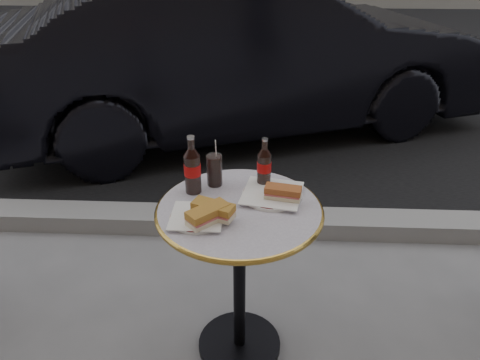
{
  "coord_description": "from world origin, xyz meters",
  "views": [
    {
      "loc": [
        0.07,
        -1.45,
        1.66
      ],
      "look_at": [
        0.0,
        0.05,
        0.82
      ],
      "focal_mm": 35.0,
      "sensor_mm": 36.0,
      "label": 1
    }
  ],
  "objects_px": {
    "cola_bottle_right": "(264,162)",
    "cola_glass": "(214,170)",
    "bistro_table": "(239,283)",
    "plate_right": "(272,195)",
    "parked_car": "(244,53)",
    "cola_bottle_left": "(192,165)",
    "plate_left": "(197,218)"
  },
  "relations": [
    {
      "from": "plate_right",
      "to": "bistro_table",
      "type": "bearing_deg",
      "value": -144.78
    },
    {
      "from": "cola_bottle_right",
      "to": "parked_car",
      "type": "bearing_deg",
      "value": 94.19
    },
    {
      "from": "plate_right",
      "to": "cola_bottle_right",
      "type": "distance_m",
      "value": 0.13
    },
    {
      "from": "cola_glass",
      "to": "parked_car",
      "type": "relative_size",
      "value": 0.03
    },
    {
      "from": "plate_right",
      "to": "cola_bottle_left",
      "type": "xyz_separation_m",
      "value": [
        -0.3,
        0.02,
        0.11
      ]
    },
    {
      "from": "bistro_table",
      "to": "cola_glass",
      "type": "height_order",
      "value": "cola_glass"
    },
    {
      "from": "cola_bottle_left",
      "to": "cola_glass",
      "type": "relative_size",
      "value": 1.82
    },
    {
      "from": "plate_right",
      "to": "plate_left",
      "type": "bearing_deg",
      "value": -147.66
    },
    {
      "from": "plate_right",
      "to": "cola_bottle_left",
      "type": "distance_m",
      "value": 0.32
    },
    {
      "from": "plate_left",
      "to": "plate_right",
      "type": "xyz_separation_m",
      "value": [
        0.27,
        0.17,
        0.0
      ]
    },
    {
      "from": "plate_left",
      "to": "cola_bottle_right",
      "type": "relative_size",
      "value": 0.95
    },
    {
      "from": "plate_left",
      "to": "cola_bottle_left",
      "type": "relative_size",
      "value": 0.83
    },
    {
      "from": "plate_right",
      "to": "cola_glass",
      "type": "xyz_separation_m",
      "value": [
        -0.23,
        0.08,
        0.06
      ]
    },
    {
      "from": "cola_glass",
      "to": "parked_car",
      "type": "distance_m",
      "value": 2.32
    },
    {
      "from": "plate_left",
      "to": "plate_right",
      "type": "bearing_deg",
      "value": 32.34
    },
    {
      "from": "plate_left",
      "to": "cola_glass",
      "type": "distance_m",
      "value": 0.26
    },
    {
      "from": "parked_car",
      "to": "cola_glass",
      "type": "bearing_deg",
      "value": 159.49
    },
    {
      "from": "plate_left",
      "to": "cola_bottle_right",
      "type": "height_order",
      "value": "cola_bottle_right"
    },
    {
      "from": "cola_bottle_right",
      "to": "plate_left",
      "type": "bearing_deg",
      "value": -133.05
    },
    {
      "from": "bistro_table",
      "to": "plate_right",
      "type": "relative_size",
      "value": 3.19
    },
    {
      "from": "cola_glass",
      "to": "plate_right",
      "type": "bearing_deg",
      "value": -19.58
    },
    {
      "from": "bistro_table",
      "to": "cola_bottle_left",
      "type": "bearing_deg",
      "value": 149.77
    },
    {
      "from": "parked_car",
      "to": "cola_bottle_right",
      "type": "bearing_deg",
      "value": 164.31
    },
    {
      "from": "cola_bottle_left",
      "to": "plate_left",
      "type": "bearing_deg",
      "value": -78.8
    },
    {
      "from": "bistro_table",
      "to": "cola_glass",
      "type": "xyz_separation_m",
      "value": [
        -0.11,
        0.17,
        0.43
      ]
    },
    {
      "from": "cola_bottle_right",
      "to": "cola_glass",
      "type": "xyz_separation_m",
      "value": [
        -0.19,
        -0.0,
        -0.04
      ]
    },
    {
      "from": "bistro_table",
      "to": "cola_glass",
      "type": "relative_size",
      "value": 5.67
    },
    {
      "from": "bistro_table",
      "to": "plate_right",
      "type": "distance_m",
      "value": 0.4
    },
    {
      "from": "cola_bottle_right",
      "to": "cola_glass",
      "type": "relative_size",
      "value": 1.58
    },
    {
      "from": "bistro_table",
      "to": "plate_left",
      "type": "distance_m",
      "value": 0.41
    },
    {
      "from": "cola_bottle_right",
      "to": "cola_glass",
      "type": "distance_m",
      "value": 0.2
    },
    {
      "from": "cola_bottle_right",
      "to": "cola_glass",
      "type": "bearing_deg",
      "value": -179.7
    }
  ]
}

